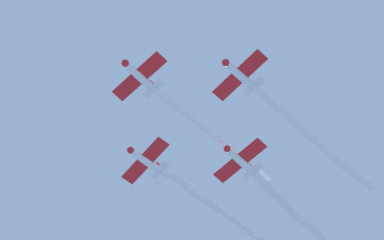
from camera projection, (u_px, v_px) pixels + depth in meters
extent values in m
ellipsoid|color=white|center=(140.00, 77.00, 84.61)|extent=(4.69, 1.37, 0.95)
sphere|color=red|center=(125.00, 63.00, 83.85)|extent=(0.87, 0.87, 0.80)
ellipsoid|color=#1E2D4C|center=(137.00, 72.00, 84.72)|extent=(1.21, 0.73, 0.50)
cube|color=red|center=(139.00, 77.00, 84.44)|extent=(2.19, 6.84, 0.13)
cube|color=white|center=(154.00, 89.00, 85.35)|extent=(1.12, 2.70, 0.11)
cube|color=red|center=(153.00, 86.00, 85.75)|extent=(1.06, 0.22, 1.30)
cylinder|color=white|center=(165.00, 99.00, 85.84)|extent=(2.69, 1.09, 0.91)
cylinder|color=white|center=(184.00, 113.00, 86.95)|extent=(3.10, 1.33, 1.17)
cylinder|color=white|center=(202.00, 126.00, 88.09)|extent=(2.44, 0.90, 1.03)
cylinder|color=white|center=(216.00, 138.00, 89.23)|extent=(2.65, 1.06, 1.23)
cylinder|color=white|center=(231.00, 149.00, 90.51)|extent=(2.58, 0.91, 1.33)
cylinder|color=white|center=(245.00, 160.00, 91.65)|extent=(2.55, 1.05, 0.92)
cylinder|color=white|center=(260.00, 172.00, 92.74)|extent=(2.84, 1.10, 1.19)
sphere|color=white|center=(156.00, 91.00, 85.36)|extent=(0.76, 0.76, 0.76)
sphere|color=white|center=(174.00, 106.00, 86.33)|extent=(0.76, 0.76, 0.76)
sphere|color=white|center=(195.00, 119.00, 87.56)|extent=(0.76, 0.76, 0.76)
sphere|color=white|center=(209.00, 132.00, 88.62)|extent=(0.76, 0.76, 0.76)
sphere|color=white|center=(224.00, 143.00, 89.84)|extent=(0.76, 0.76, 0.76)
sphere|color=white|center=(238.00, 154.00, 91.18)|extent=(0.76, 0.76, 0.76)
sphere|color=white|center=(252.00, 166.00, 92.12)|extent=(0.76, 0.76, 0.76)
sphere|color=white|center=(268.00, 178.00, 93.37)|extent=(0.76, 0.76, 0.76)
ellipsoid|color=white|center=(241.00, 76.00, 84.10)|extent=(4.71, 1.60, 0.95)
sphere|color=red|center=(226.00, 63.00, 83.38)|extent=(0.91, 0.91, 0.80)
ellipsoid|color=#1E2D4C|center=(237.00, 71.00, 84.23)|extent=(1.23, 0.79, 0.50)
cube|color=red|center=(240.00, 75.00, 83.94)|extent=(2.52, 6.88, 0.13)
cube|color=white|center=(254.00, 87.00, 84.81)|extent=(1.25, 2.73, 0.11)
cube|color=red|center=(253.00, 84.00, 85.22)|extent=(1.06, 0.27, 1.30)
cylinder|color=white|center=(266.00, 98.00, 85.22)|extent=(2.87, 1.29, 1.00)
cylinder|color=white|center=(285.00, 115.00, 86.10)|extent=(3.17, 1.36, 0.94)
cylinder|color=white|center=(305.00, 133.00, 87.11)|extent=(3.35, 1.29, 0.94)
cylinder|color=white|center=(323.00, 150.00, 88.18)|extent=(2.94, 1.15, 1.01)
cylinder|color=white|center=(341.00, 165.00, 89.30)|extent=(3.43, 1.48, 1.10)
cylinder|color=white|center=(362.00, 181.00, 90.43)|extent=(3.34, 1.51, 1.02)
sphere|color=white|center=(256.00, 90.00, 84.81)|extent=(0.90, 0.90, 0.90)
sphere|color=white|center=(275.00, 106.00, 85.63)|extent=(0.90, 0.90, 0.90)
sphere|color=white|center=(295.00, 123.00, 86.58)|extent=(0.90, 0.90, 0.90)
sphere|color=white|center=(315.00, 142.00, 87.64)|extent=(0.90, 0.90, 0.90)
sphere|color=white|center=(331.00, 157.00, 88.71)|extent=(0.90, 0.90, 0.90)
sphere|color=white|center=(352.00, 173.00, 89.89)|extent=(0.90, 0.90, 0.90)
sphere|color=white|center=(371.00, 188.00, 90.97)|extent=(0.90, 0.90, 0.90)
ellipsoid|color=white|center=(146.00, 161.00, 89.88)|extent=(4.72, 1.88, 0.95)
sphere|color=red|center=(131.00, 150.00, 89.21)|extent=(0.95, 0.95, 0.80)
ellipsoid|color=#1E2D4C|center=(142.00, 157.00, 90.02)|extent=(1.26, 0.85, 0.50)
cube|color=red|center=(145.00, 161.00, 89.72)|extent=(2.93, 6.90, 0.13)
cube|color=white|center=(160.00, 170.00, 90.54)|extent=(1.40, 2.75, 0.11)
cube|color=red|center=(160.00, 167.00, 90.95)|extent=(1.05, 0.34, 1.30)
cylinder|color=white|center=(172.00, 177.00, 90.88)|extent=(2.55, 1.58, 0.92)
cylinder|color=white|center=(188.00, 188.00, 91.48)|extent=(2.38, 0.98, 1.07)
cylinder|color=white|center=(204.00, 200.00, 92.18)|extent=(2.95, 1.47, 0.90)
cylinder|color=white|center=(223.00, 212.00, 92.80)|extent=(2.76, 1.49, 1.18)
cylinder|color=white|center=(241.00, 225.00, 93.33)|extent=(2.89, 1.27, 0.97)
cylinder|color=white|center=(258.00, 237.00, 93.80)|extent=(2.56, 1.41, 1.23)
sphere|color=white|center=(163.00, 173.00, 90.53)|extent=(0.78, 0.78, 0.78)
sphere|color=white|center=(181.00, 181.00, 91.22)|extent=(0.78, 0.78, 0.78)
sphere|color=white|center=(194.00, 194.00, 91.73)|extent=(0.78, 0.78, 0.78)
sphere|color=white|center=(214.00, 206.00, 92.63)|extent=(0.78, 0.78, 0.78)
sphere|color=white|center=(232.00, 218.00, 92.98)|extent=(0.78, 0.78, 0.78)
sphere|color=white|center=(250.00, 232.00, 93.68)|extent=(0.78, 0.78, 0.78)
ellipsoid|color=white|center=(241.00, 161.00, 89.29)|extent=(4.70, 1.43, 0.95)
sphere|color=red|center=(227.00, 149.00, 88.54)|extent=(0.88, 0.88, 0.80)
ellipsoid|color=#1E2D4C|center=(237.00, 156.00, 89.40)|extent=(1.22, 0.75, 0.50)
cube|color=red|center=(240.00, 161.00, 89.12)|extent=(2.28, 6.85, 0.13)
cube|color=white|center=(253.00, 171.00, 90.02)|extent=(1.16, 2.71, 0.11)
cube|color=red|center=(252.00, 168.00, 90.42)|extent=(1.06, 0.24, 1.30)
cylinder|color=white|center=(263.00, 183.00, 90.27)|extent=(3.00, 1.13, 1.45)
cylinder|color=white|center=(278.00, 198.00, 90.98)|extent=(2.42, 1.05, 1.03)
cylinder|color=white|center=(292.00, 211.00, 91.69)|extent=(2.65, 1.12, 1.32)
cylinder|color=white|center=(306.00, 224.00, 92.29)|extent=(2.53, 1.38, 0.95)
cylinder|color=white|center=(320.00, 237.00, 92.90)|extent=(2.53, 1.02, 1.32)
sphere|color=white|center=(255.00, 174.00, 90.03)|extent=(0.92, 0.92, 0.92)
sphere|color=white|center=(272.00, 192.00, 90.52)|extent=(0.92, 0.92, 0.92)
sphere|color=white|center=(284.00, 204.00, 91.45)|extent=(0.92, 0.92, 0.92)
sphere|color=white|center=(299.00, 219.00, 91.94)|extent=(0.92, 0.92, 0.92)
sphere|color=white|center=(314.00, 230.00, 92.65)|extent=(0.92, 0.92, 0.92)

